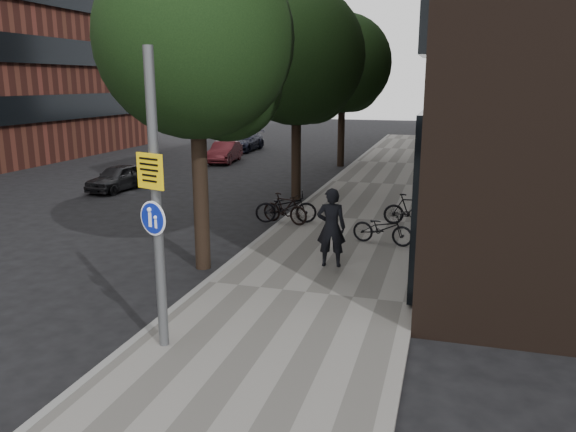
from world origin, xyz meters
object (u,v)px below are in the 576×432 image
(signpost, at_px, (156,203))
(pedestrian, at_px, (331,227))
(parked_car_near, at_px, (118,178))
(parked_bike_facade_near, at_px, (383,228))

(signpost, relative_size, pedestrian, 2.55)
(pedestrian, height_order, parked_car_near, pedestrian)
(pedestrian, distance_m, parked_bike_facade_near, 2.44)
(parked_car_near, bearing_deg, parked_bike_facade_near, -18.47)
(pedestrian, relative_size, parked_bike_facade_near, 1.13)
(signpost, distance_m, parked_car_near, 15.26)
(parked_bike_facade_near, height_order, parked_car_near, parked_car_near)
(signpost, distance_m, pedestrian, 5.35)
(signpost, relative_size, parked_car_near, 1.54)
(pedestrian, bearing_deg, parked_car_near, -44.30)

